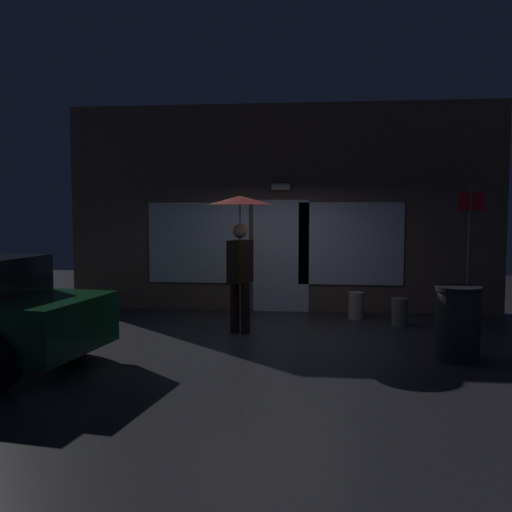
% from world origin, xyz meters
% --- Properties ---
extents(ground_plane, '(18.00, 18.00, 0.00)m').
position_xyz_m(ground_plane, '(0.00, 0.00, 0.00)').
color(ground_plane, '#2D2D33').
extents(building_facade, '(8.54, 0.48, 4.07)m').
position_xyz_m(building_facade, '(-0.00, 2.34, 2.01)').
color(building_facade, brown).
rests_on(building_facade, ground).
extents(person_with_umbrella, '(1.05, 1.05, 2.24)m').
position_xyz_m(person_with_umbrella, '(-0.52, 0.09, 1.65)').
color(person_with_umbrella, black).
rests_on(person_with_umbrella, ground).
extents(street_sign_post, '(0.40, 0.07, 2.40)m').
position_xyz_m(street_sign_post, '(3.22, 0.66, 1.36)').
color(street_sign_post, '#595B60').
rests_on(street_sign_post, ground).
extents(sidewalk_bollard, '(0.28, 0.28, 0.50)m').
position_xyz_m(sidewalk_bollard, '(1.44, 1.53, 0.25)').
color(sidewalk_bollard, '#B2A899').
rests_on(sidewalk_bollard, ground).
extents(sidewalk_bollard_2, '(0.28, 0.28, 0.49)m').
position_xyz_m(sidewalk_bollard_2, '(2.15, 0.93, 0.24)').
color(sidewalk_bollard_2, slate).
rests_on(sidewalk_bollard_2, ground).
extents(trash_bin, '(0.62, 0.62, 1.00)m').
position_xyz_m(trash_bin, '(2.63, -1.26, 0.50)').
color(trash_bin, '#2D2D33').
rests_on(trash_bin, ground).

